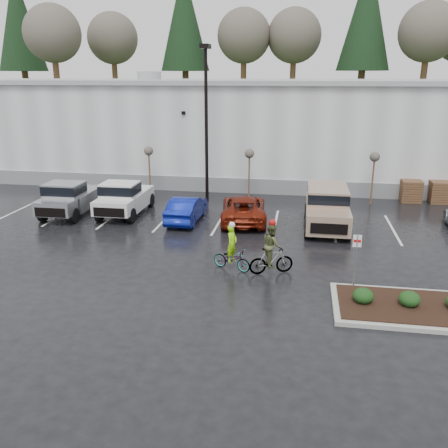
% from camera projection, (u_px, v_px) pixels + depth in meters
% --- Properties ---
extents(ground, '(120.00, 120.00, 0.00)m').
position_uv_depth(ground, '(249.00, 286.00, 17.73)').
color(ground, black).
rests_on(ground, ground).
extents(warehouse, '(60.50, 15.50, 7.20)m').
position_uv_depth(warehouse, '(281.00, 127.00, 37.32)').
color(warehouse, '#B8BABD').
rests_on(warehouse, ground).
extents(wooded_ridge, '(80.00, 25.00, 6.00)m').
position_uv_depth(wooded_ridge, '(290.00, 113.00, 59.16)').
color(wooded_ridge, '#223E1A').
rests_on(wooded_ridge, ground).
extents(lamppost, '(0.50, 1.00, 9.22)m').
position_uv_depth(lamppost, '(206.00, 108.00, 27.93)').
color(lamppost, black).
rests_on(lamppost, ground).
extents(sapling_west, '(0.60, 0.60, 3.20)m').
position_uv_depth(sapling_west, '(149.00, 154.00, 30.38)').
color(sapling_west, '#49311D').
rests_on(sapling_west, ground).
extents(sapling_mid, '(0.60, 0.60, 3.20)m').
position_uv_depth(sapling_mid, '(249.00, 156.00, 29.37)').
color(sapling_mid, '#49311D').
rests_on(sapling_mid, ground).
extents(sapling_east, '(0.60, 0.60, 3.20)m').
position_uv_depth(sapling_east, '(374.00, 160.00, 28.21)').
color(sapling_east, '#49311D').
rests_on(sapling_east, ground).
extents(pallet_stack_a, '(1.20, 1.20, 1.35)m').
position_uv_depth(pallet_stack_a, '(411.00, 191.00, 29.38)').
color(pallet_stack_a, '#49311D').
rests_on(pallet_stack_a, ground).
extents(pallet_stack_b, '(1.20, 1.20, 1.35)m').
position_uv_depth(pallet_stack_b, '(440.00, 192.00, 29.11)').
color(pallet_stack_b, '#49311D').
rests_on(pallet_stack_b, ground).
extents(shrub_a, '(0.70, 0.70, 0.52)m').
position_uv_depth(shrub_a, '(363.00, 296.00, 16.04)').
color(shrub_a, black).
rests_on(shrub_a, curb_island).
extents(shrub_b, '(0.70, 0.70, 0.52)m').
position_uv_depth(shrub_b, '(409.00, 299.00, 15.81)').
color(shrub_b, black).
rests_on(shrub_b, curb_island).
extents(fire_lane_sign, '(0.30, 0.05, 2.20)m').
position_uv_depth(fire_lane_sign, '(356.00, 255.00, 16.90)').
color(fire_lane_sign, gray).
rests_on(fire_lane_sign, ground).
extents(pickup_silver, '(2.10, 5.20, 1.96)m').
position_uv_depth(pickup_silver, '(73.00, 196.00, 26.86)').
color(pickup_silver, '#9FA1A7').
rests_on(pickup_silver, ground).
extents(pickup_white, '(2.10, 5.20, 1.96)m').
position_uv_depth(pickup_white, '(127.00, 196.00, 26.88)').
color(pickup_white, silver).
rests_on(pickup_white, ground).
extents(car_blue, '(1.51, 4.15, 1.36)m').
position_uv_depth(car_blue, '(187.00, 209.00, 25.47)').
color(car_blue, navy).
rests_on(car_blue, ground).
extents(car_red, '(2.88, 5.23, 1.39)m').
position_uv_depth(car_red, '(244.00, 208.00, 25.47)').
color(car_red, maroon).
rests_on(car_red, ground).
extents(suv_tan, '(2.20, 5.10, 2.06)m').
position_uv_depth(suv_tan, '(327.00, 209.00, 24.20)').
color(suv_tan, '#9C806A').
rests_on(suv_tan, ground).
extents(cyclist_hivis, '(1.76, 1.15, 2.02)m').
position_uv_depth(cyclist_hivis, '(232.00, 255.00, 19.09)').
color(cyclist_hivis, '#3F3F44').
rests_on(cyclist_hivis, ground).
extents(cyclist_olive, '(1.80, 1.10, 2.25)m').
position_uv_depth(cyclist_olive, '(271.00, 254.00, 18.64)').
color(cyclist_olive, '#3F3F44').
rests_on(cyclist_olive, ground).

